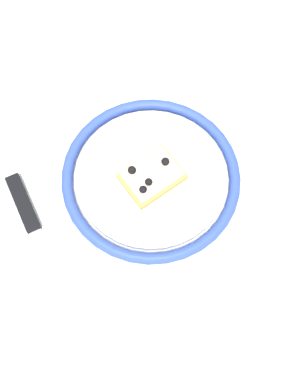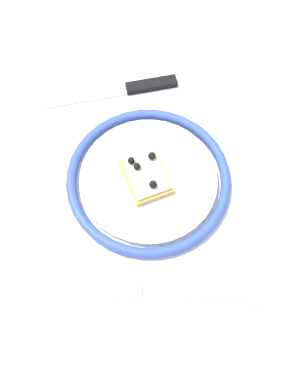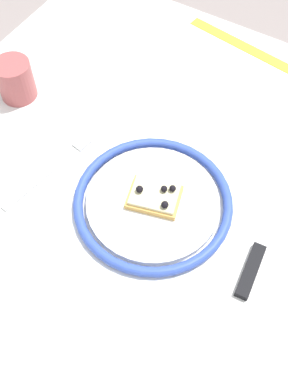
{
  "view_description": "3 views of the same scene",
  "coord_description": "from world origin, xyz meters",
  "px_view_note": "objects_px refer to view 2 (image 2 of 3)",
  "views": [
    {
      "loc": [
        0.1,
        0.21,
        1.34
      ],
      "look_at": [
        0.02,
        -0.01,
        0.76
      ],
      "focal_mm": 42.77,
      "sensor_mm": 36.0,
      "label": 1
    },
    {
      "loc": [
        -0.29,
        0.01,
        1.32
      ],
      "look_at": [
        -0.03,
        -0.02,
        0.75
      ],
      "focal_mm": 38.73,
      "sensor_mm": 36.0,
      "label": 2
    },
    {
      "loc": [
        0.19,
        -0.37,
        1.38
      ],
      "look_at": [
        -0.02,
        -0.03,
        0.75
      ],
      "focal_mm": 43.17,
      "sensor_mm": 36.0,
      "label": 3
    }
  ],
  "objects_px": {
    "plate": "(149,180)",
    "fork": "(186,296)",
    "knife": "(133,88)",
    "pizza_slice_near": "(146,175)",
    "dining_table": "(130,207)"
  },
  "relations": [
    {
      "from": "plate",
      "to": "fork",
      "type": "height_order",
      "value": "plate"
    },
    {
      "from": "plate",
      "to": "knife",
      "type": "relative_size",
      "value": 1.07
    },
    {
      "from": "pizza_slice_near",
      "to": "knife",
      "type": "distance_m",
      "value": 0.18
    },
    {
      "from": "dining_table",
      "to": "plate",
      "type": "height_order",
      "value": "plate"
    },
    {
      "from": "dining_table",
      "to": "fork",
      "type": "relative_size",
      "value": 4.7
    },
    {
      "from": "dining_table",
      "to": "knife",
      "type": "relative_size",
      "value": 3.93
    },
    {
      "from": "plate",
      "to": "knife",
      "type": "xyz_separation_m",
      "value": [
        0.18,
        0.01,
        -0.0
      ]
    },
    {
      "from": "pizza_slice_near",
      "to": "fork",
      "type": "xyz_separation_m",
      "value": [
        -0.19,
        -0.04,
        -0.02
      ]
    },
    {
      "from": "knife",
      "to": "plate",
      "type": "bearing_deg",
      "value": -178.01
    },
    {
      "from": "dining_table",
      "to": "pizza_slice_near",
      "type": "relative_size",
      "value": 9.86
    },
    {
      "from": "dining_table",
      "to": "knife",
      "type": "xyz_separation_m",
      "value": [
        0.18,
        -0.03,
        0.1
      ]
    },
    {
      "from": "plate",
      "to": "fork",
      "type": "distance_m",
      "value": 0.19
    },
    {
      "from": "fork",
      "to": "knife",
      "type": "bearing_deg",
      "value": 5.98
    },
    {
      "from": "fork",
      "to": "dining_table",
      "type": "bearing_deg",
      "value": 19.26
    },
    {
      "from": "knife",
      "to": "fork",
      "type": "xyz_separation_m",
      "value": [
        -0.37,
        -0.04,
        -0.0
      ]
    }
  ]
}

